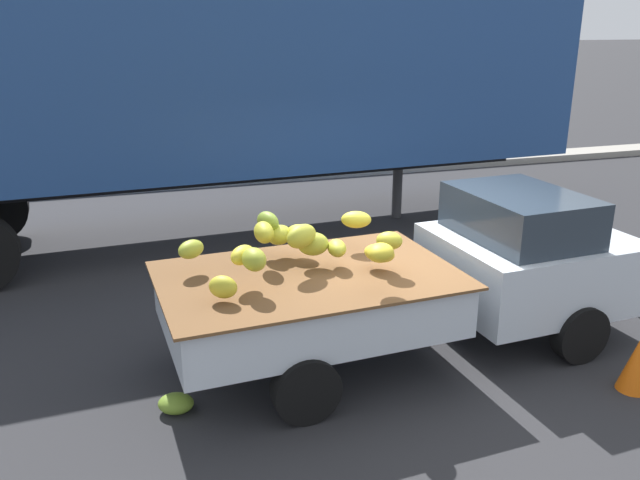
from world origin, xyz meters
TOP-DOWN VIEW (x-y plane):
  - ground at (0.00, 0.00)m, footprint 220.00×220.00m
  - curb_strip at (0.00, 8.40)m, footprint 80.00×0.80m
  - pickup_truck at (0.74, -0.17)m, footprint 5.35×2.15m
  - semi_trailer at (-1.49, 4.46)m, footprint 12.11×3.15m
  - fallen_banana_bunch_near_tailgate at (-2.75, -0.66)m, footprint 0.41×0.37m
  - traffic_cone at (1.63, -1.65)m, footprint 0.32×0.32m

SIDE VIEW (x-z plane):
  - ground at x=0.00m, z-range 0.00..0.00m
  - curb_strip at x=0.00m, z-range 0.00..0.16m
  - fallen_banana_bunch_near_tailgate at x=-2.75m, z-range 0.00..0.18m
  - traffic_cone at x=1.63m, z-range 0.00..0.55m
  - pickup_truck at x=0.74m, z-range 0.04..1.74m
  - semi_trailer at x=-1.49m, z-range 0.57..4.52m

